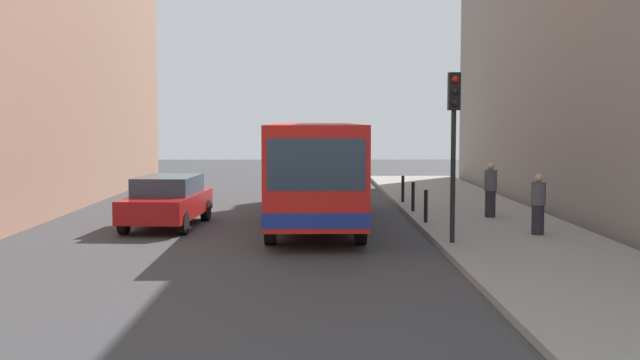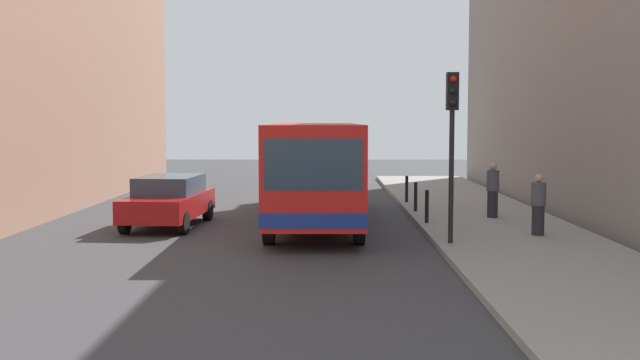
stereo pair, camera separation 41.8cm
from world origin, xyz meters
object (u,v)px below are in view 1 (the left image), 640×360
object	(u,v)px
bollard_mid	(413,197)
bus	(314,166)
traffic_light	(454,125)
bollard_near	(426,206)
pedestrian_near_signal	(538,205)
bollard_far	(403,189)
pedestrian_mid_sidewalk	(490,190)
car_beside_bus	(167,200)

from	to	relation	value
bollard_mid	bus	bearing A→B (deg)	-150.86
traffic_light	bollard_near	size ratio (longest dim) A/B	4.32
bus	bollard_near	xyz separation A→B (m)	(3.24, -1.01, -1.10)
bollard_mid	pedestrian_near_signal	world-z (taller)	pedestrian_near_signal
bollard_far	pedestrian_mid_sidewalk	world-z (taller)	pedestrian_mid_sidewalk
bollard_near	pedestrian_mid_sidewalk	size ratio (longest dim) A/B	0.57
bollard_mid	car_beside_bus	bearing A→B (deg)	-161.25
bus	bollard_mid	distance (m)	3.87
traffic_light	pedestrian_mid_sidewalk	xyz separation A→B (m)	(2.06, 4.90, -2.02)
car_beside_bus	bollard_far	size ratio (longest dim) A/B	4.75
traffic_light	bollard_near	distance (m)	4.39
car_beside_bus	pedestrian_near_signal	size ratio (longest dim) A/B	2.86
bus	car_beside_bus	size ratio (longest dim) A/B	2.44
traffic_light	bollard_far	bearing A→B (deg)	90.62
car_beside_bus	pedestrian_near_signal	world-z (taller)	pedestrian_near_signal
bus	traffic_light	xyz separation A→B (m)	(3.34, -4.69, 1.28)
bollard_mid	pedestrian_near_signal	distance (m)	5.80
traffic_light	pedestrian_mid_sidewalk	size ratio (longest dim) A/B	2.46
bollard_near	pedestrian_near_signal	world-z (taller)	pedestrian_near_signal
car_beside_bus	bollard_mid	size ratio (longest dim) A/B	4.75
car_beside_bus	pedestrian_near_signal	distance (m)	10.43
traffic_light	bollard_near	xyz separation A→B (m)	(-0.10, 3.68, -2.38)
bollard_far	pedestrian_mid_sidewalk	size ratio (longest dim) A/B	0.57
car_beside_bus	pedestrian_near_signal	bearing A→B (deg)	169.31
bus	bollard_near	world-z (taller)	bus
bollard_near	pedestrian_near_signal	bearing A→B (deg)	-42.96
bollard_far	bus	bearing A→B (deg)	-125.04
traffic_light	bollard_mid	world-z (taller)	traffic_light
bollard_near	pedestrian_mid_sidewalk	bearing A→B (deg)	29.42
bus	bollard_near	distance (m)	3.57
pedestrian_near_signal	pedestrian_mid_sidewalk	distance (m)	3.62
bollard_far	pedestrian_near_signal	distance (m)	8.42
bollard_mid	traffic_light	bearing A→B (deg)	-89.12
bus	pedestrian_mid_sidewalk	world-z (taller)	bus
bollard_near	pedestrian_mid_sidewalk	distance (m)	2.50
pedestrian_near_signal	pedestrian_mid_sidewalk	xyz separation A→B (m)	(-0.40, 3.60, 0.05)
bollard_near	bollard_mid	world-z (taller)	same
car_beside_bus	bollard_near	bearing A→B (deg)	-177.98
bus	pedestrian_mid_sidewalk	xyz separation A→B (m)	(5.40, 0.21, -0.74)
bollard_near	bollard_mid	distance (m)	2.81
traffic_light	bollard_far	world-z (taller)	traffic_light
bus	bollard_far	bearing A→B (deg)	-125.37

